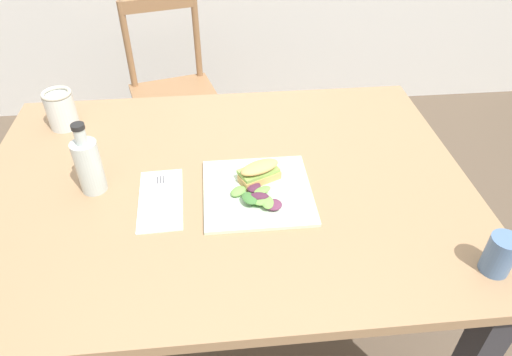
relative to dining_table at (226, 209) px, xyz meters
name	(u,v)px	position (x,y,z in m)	size (l,w,h in m)	color
dining_table	(226,209)	(0.00, 0.00, 0.00)	(1.36, 0.99, 0.74)	#997551
chair_wooden_far	(174,92)	(-0.22, 1.07, -0.18)	(0.49, 0.49, 0.87)	#8E6642
plate_lunch	(257,192)	(0.09, -0.06, 0.11)	(0.29, 0.29, 0.01)	beige
sandwich_half_front	(259,172)	(0.10, -0.02, 0.15)	(0.12, 0.10, 0.06)	tan
salad_mixed_greens	(258,197)	(0.08, -0.11, 0.13)	(0.14, 0.13, 0.03)	#3D7033
napkin_folded	(161,199)	(-0.17, -0.07, 0.11)	(0.11, 0.24, 0.00)	silver
fork_on_napkin	(160,194)	(-0.17, -0.05, 0.12)	(0.03, 0.19, 0.00)	silver
bottle_cold_brew	(90,168)	(-0.35, 0.00, 0.18)	(0.07, 0.07, 0.20)	black
mason_jar_iced_tea	(61,111)	(-0.50, 0.33, 0.17)	(0.09, 0.09, 0.12)	gold
cup_extra_side	(500,255)	(0.58, -0.37, 0.16)	(0.06, 0.06, 0.10)	#4C6B93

